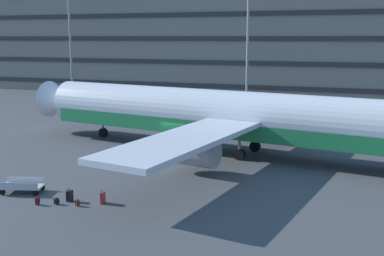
{
  "coord_description": "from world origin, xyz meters",
  "views": [
    {
      "loc": [
        14.68,
        -37.62,
        9.51
      ],
      "look_at": [
        3.16,
        -4.98,
        3.0
      ],
      "focal_mm": 45.1,
      "sensor_mm": 36.0,
      "label": 1
    }
  ],
  "objects_px": {
    "suitcase_silver": "(70,196)",
    "backpack_black": "(37,201)",
    "airliner": "(237,117)",
    "backpack_navy": "(57,201)",
    "backpack_red": "(78,203)",
    "suitcase_upright": "(103,197)",
    "baggage_cart": "(22,186)"
  },
  "relations": [
    {
      "from": "suitcase_silver",
      "to": "backpack_black",
      "type": "height_order",
      "value": "suitcase_silver"
    },
    {
      "from": "airliner",
      "to": "backpack_navy",
      "type": "distance_m",
      "value": 17.04
    },
    {
      "from": "backpack_black",
      "to": "backpack_red",
      "type": "bearing_deg",
      "value": 14.32
    },
    {
      "from": "suitcase_upright",
      "to": "baggage_cart",
      "type": "bearing_deg",
      "value": 179.11
    },
    {
      "from": "backpack_navy",
      "to": "backpack_red",
      "type": "xyz_separation_m",
      "value": [
        1.3,
        0.17,
        -0.0
      ]
    },
    {
      "from": "suitcase_upright",
      "to": "suitcase_silver",
      "type": "bearing_deg",
      "value": -170.33
    },
    {
      "from": "suitcase_upright",
      "to": "backpack_navy",
      "type": "xyz_separation_m",
      "value": [
        -2.42,
        -1.05,
        -0.16
      ]
    },
    {
      "from": "backpack_red",
      "to": "suitcase_upright",
      "type": "bearing_deg",
      "value": 38.38
    },
    {
      "from": "backpack_black",
      "to": "suitcase_silver",
      "type": "bearing_deg",
      "value": 38.67
    },
    {
      "from": "backpack_black",
      "to": "backpack_navy",
      "type": "bearing_deg",
      "value": 22.7
    },
    {
      "from": "suitcase_silver",
      "to": "backpack_navy",
      "type": "relative_size",
      "value": 1.62
    },
    {
      "from": "airliner",
      "to": "baggage_cart",
      "type": "xyz_separation_m",
      "value": [
        -10.05,
        -14.23,
        -2.69
      ]
    },
    {
      "from": "suitcase_silver",
      "to": "suitcase_upright",
      "type": "distance_m",
      "value": 2.05
    },
    {
      "from": "suitcase_silver",
      "to": "backpack_red",
      "type": "relative_size",
      "value": 1.63
    },
    {
      "from": "backpack_red",
      "to": "baggage_cart",
      "type": "relative_size",
      "value": 0.14
    },
    {
      "from": "backpack_navy",
      "to": "baggage_cart",
      "type": "distance_m",
      "value": 3.51
    },
    {
      "from": "suitcase_silver",
      "to": "baggage_cart",
      "type": "height_order",
      "value": "baggage_cart"
    },
    {
      "from": "backpack_black",
      "to": "baggage_cart",
      "type": "bearing_deg",
      "value": 145.63
    },
    {
      "from": "backpack_black",
      "to": "backpack_red",
      "type": "relative_size",
      "value": 1.15
    },
    {
      "from": "backpack_black",
      "to": "backpack_red",
      "type": "xyz_separation_m",
      "value": [
        2.32,
        0.59,
        -0.03
      ]
    },
    {
      "from": "suitcase_upright",
      "to": "baggage_cart",
      "type": "distance_m",
      "value": 5.74
    },
    {
      "from": "backpack_navy",
      "to": "backpack_black",
      "type": "distance_m",
      "value": 1.11
    },
    {
      "from": "suitcase_upright",
      "to": "backpack_navy",
      "type": "relative_size",
      "value": 1.73
    },
    {
      "from": "suitcase_upright",
      "to": "backpack_red",
      "type": "xyz_separation_m",
      "value": [
        -1.12,
        -0.89,
        -0.16
      ]
    },
    {
      "from": "airliner",
      "to": "suitcase_silver",
      "type": "bearing_deg",
      "value": -113.38
    },
    {
      "from": "suitcase_silver",
      "to": "backpack_navy",
      "type": "height_order",
      "value": "suitcase_silver"
    },
    {
      "from": "airliner",
      "to": "suitcase_upright",
      "type": "bearing_deg",
      "value": -106.77
    },
    {
      "from": "suitcase_upright",
      "to": "backpack_red",
      "type": "distance_m",
      "value": 1.44
    },
    {
      "from": "airliner",
      "to": "backpack_black",
      "type": "distance_m",
      "value": 17.84
    },
    {
      "from": "suitcase_silver",
      "to": "backpack_black",
      "type": "xyz_separation_m",
      "value": [
        -1.42,
        -1.14,
        -0.12
      ]
    },
    {
      "from": "airliner",
      "to": "backpack_black",
      "type": "xyz_separation_m",
      "value": [
        -7.76,
        -15.8,
        -2.88
      ]
    },
    {
      "from": "airliner",
      "to": "baggage_cart",
      "type": "relative_size",
      "value": 12.54
    }
  ]
}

